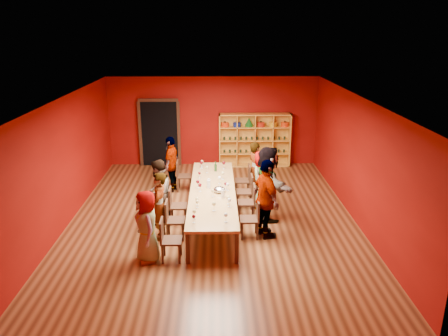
{
  "coord_description": "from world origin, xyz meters",
  "views": [
    {
      "loc": [
        0.08,
        -9.98,
        4.59
      ],
      "look_at": [
        0.29,
        0.51,
        1.15
      ],
      "focal_mm": 35.0,
      "sensor_mm": 36.0,
      "label": 1
    }
  ],
  "objects": [
    {
      "name": "chair_person_right_4",
      "position": [
        0.91,
        1.55,
        0.5
      ],
      "size": [
        0.42,
        0.42,
        0.89
      ],
      "color": "#321B10",
      "rests_on": "ground"
    },
    {
      "name": "person_right_2",
      "position": [
        1.35,
        -0.04,
        0.93
      ],
      "size": [
        0.98,
        1.8,
        1.86
      ],
      "primitive_type": "imported",
      "rotation": [
        0.0,
        0.0,
        1.87
      ],
      "color": "#131935",
      "rests_on": "ground"
    },
    {
      "name": "wine_glass_8",
      "position": [
        -0.37,
        -1.85,
        0.88
      ],
      "size": [
        0.07,
        0.07,
        0.18
      ],
      "color": "white",
      "rests_on": "tasting_table"
    },
    {
      "name": "wine_glass_19",
      "position": [
        0.31,
        1.68,
        0.91
      ],
      "size": [
        0.09,
        0.09,
        0.22
      ],
      "color": "white",
      "rests_on": "tasting_table"
    },
    {
      "name": "wine_glass_9",
      "position": [
        -0.36,
        0.16,
        0.9
      ],
      "size": [
        0.09,
        0.09,
        0.21
      ],
      "color": "white",
      "rests_on": "tasting_table"
    },
    {
      "name": "chair_person_right_3",
      "position": [
        0.91,
        0.68,
        0.5
      ],
      "size": [
        0.42,
        0.42,
        0.89
      ],
      "color": "#321B10",
      "rests_on": "ground"
    },
    {
      "name": "spittoon_bowl",
      "position": [
        0.17,
        -0.14,
        0.82
      ],
      "size": [
        0.29,
        0.29,
        0.16
      ],
      "primitive_type": "ellipsoid",
      "color": "#B1B3B8",
      "rests_on": "tasting_table"
    },
    {
      "name": "chair_person_left_4",
      "position": [
        -0.91,
        1.96,
        0.5
      ],
      "size": [
        0.42,
        0.42,
        0.89
      ],
      "color": "#321B10",
      "rests_on": "ground"
    },
    {
      "name": "chair_person_right_2",
      "position": [
        0.91,
        -0.04,
        0.5
      ],
      "size": [
        0.42,
        0.42,
        0.89
      ],
      "color": "#321B10",
      "rests_on": "ground"
    },
    {
      "name": "wine_glass_2",
      "position": [
        -0.35,
        0.89,
        0.88
      ],
      "size": [
        0.07,
        0.07,
        0.18
      ],
      "color": "white",
      "rests_on": "tasting_table"
    },
    {
      "name": "wine_glass_14",
      "position": [
        -0.31,
        1.85,
        0.9
      ],
      "size": [
        0.08,
        0.08,
        0.2
      ],
      "color": "white",
      "rests_on": "tasting_table"
    },
    {
      "name": "doorway",
      "position": [
        -1.8,
        4.43,
        1.12
      ],
      "size": [
        1.4,
        0.17,
        2.3
      ],
      "color": "black",
      "rests_on": "ground"
    },
    {
      "name": "chair_person_left_1",
      "position": [
        -0.91,
        -1.04,
        0.5
      ],
      "size": [
        0.42,
        0.42,
        0.89
      ],
      "color": "#321B10",
      "rests_on": "ground"
    },
    {
      "name": "wine_glass_6",
      "position": [
        0.38,
        -1.04,
        0.91
      ],
      "size": [
        0.09,
        0.09,
        0.21
      ],
      "color": "white",
      "rests_on": "tasting_table"
    },
    {
      "name": "carafe_b",
      "position": [
        0.24,
        -0.5,
        0.85
      ],
      "size": [
        0.11,
        0.11,
        0.23
      ],
      "color": "white",
      "rests_on": "tasting_table"
    },
    {
      "name": "room_shell",
      "position": [
        0.0,
        0.0,
        1.5
      ],
      "size": [
        7.1,
        9.1,
        3.04
      ],
      "color": "#542B16",
      "rests_on": "ground"
    },
    {
      "name": "wine_glass_13",
      "position": [
        0.04,
        -1.26,
        0.91
      ],
      "size": [
        0.09,
        0.09,
        0.22
      ],
      "color": "white",
      "rests_on": "tasting_table"
    },
    {
      "name": "chair_person_left_0",
      "position": [
        -0.91,
        -2.0,
        0.5
      ],
      "size": [
        0.42,
        0.42,
        0.89
      ],
      "color": "#321B10",
      "rests_on": "ground"
    },
    {
      "name": "chair_person_left_2",
      "position": [
        -0.91,
        -0.23,
        0.5
      ],
      "size": [
        0.42,
        0.42,
        0.89
      ],
      "color": "#321B10",
      "rests_on": "ground"
    },
    {
      "name": "person_left_1",
      "position": [
        -1.18,
        -1.04,
        0.78
      ],
      "size": [
        0.44,
        0.59,
        1.56
      ],
      "primitive_type": "imported",
      "rotation": [
        0.0,
        0.0,
        -1.62
      ],
      "color": "#4C4B50",
      "rests_on": "ground"
    },
    {
      "name": "shelving_unit",
      "position": [
        1.4,
        4.32,
        0.98
      ],
      "size": [
        2.4,
        0.4,
        1.8
      ],
      "color": "gold",
      "rests_on": "ground"
    },
    {
      "name": "wine_glass_18",
      "position": [
        -0.37,
        -1.63,
        0.89
      ],
      "size": [
        0.08,
        0.08,
        0.2
      ],
      "color": "white",
      "rests_on": "tasting_table"
    },
    {
      "name": "wine_glass_1",
      "position": [
        -0.16,
        1.33,
        0.89
      ],
      "size": [
        0.08,
        0.08,
        0.2
      ],
      "color": "white",
      "rests_on": "tasting_table"
    },
    {
      "name": "wine_glass_0",
      "position": [
        -0.32,
        1.72,
        0.91
      ],
      "size": [
        0.09,
        0.09,
        0.22
      ],
      "color": "white",
      "rests_on": "tasting_table"
    },
    {
      "name": "wine_glass_5",
      "position": [
        -0.3,
        -0.09,
        0.91
      ],
      "size": [
        0.09,
        0.09,
        0.21
      ],
      "color": "white",
      "rests_on": "tasting_table"
    },
    {
      "name": "person_right_3",
      "position": [
        1.27,
        0.68,
        0.77
      ],
      "size": [
        0.66,
        0.85,
        1.55
      ],
      "primitive_type": "imported",
      "rotation": [
        0.0,
        0.0,
        1.21
      ],
      "color": "#5986B8",
      "rests_on": "ground"
    },
    {
      "name": "tasting_table",
      "position": [
        0.0,
        0.0,
        0.7
      ],
      "size": [
        1.1,
        4.5,
        0.75
      ],
      "color": "#AA8047",
      "rests_on": "ground"
    },
    {
      "name": "wine_glass_10",
      "position": [
        0.32,
        0.04,
        0.89
      ],
      "size": [
        0.08,
        0.08,
        0.19
      ],
      "color": "white",
      "rests_on": "tasting_table"
    },
    {
      "name": "wine_glass_7",
      "position": [
        0.01,
        -0.42,
        0.88
      ],
      "size": [
        0.07,
        0.07,
        0.18
      ],
      "color": "white",
      "rests_on": "tasting_table"
    },
    {
      "name": "wine_glass_11",
      "position": [
        0.26,
        0.78,
        0.91
      ],
      "size": [
        0.09,
        0.09,
        0.22
      ],
      "color": "white",
      "rests_on": "tasting_table"
    },
    {
      "name": "person_left_2",
      "position": [
        -1.29,
        -0.23,
        0.8
      ],
      "size": [
        0.58,
        0.85,
        1.59
      ],
      "primitive_type": "imported",
      "rotation": [
        0.0,
        0.0,
        -1.79
      ],
      "color": "#527FA8",
      "rests_on": "ground"
    },
    {
      "name": "wine_glass_17",
      "position": [
        -0.34,
        -0.91,
        0.88
      ],
      "size": [
        0.07,
        0.07,
        0.18
      ],
      "color": "white",
      "rests_on": "tasting_table"
    },
    {
      "name": "carafe_a",
      "position": [
        -0.1,
        0.17,
        0.86
      ],
      "size": [
        0.12,
        0.12,
        0.24
      ],
      "color": "white",
      "rests_on": "tasting_table"
    },
    {
      "name": "wine_glass_12",
      "position": [
        0.17,
        0.44,
        0.9
      ],
      "size": [
        0.08,
        0.08,
        0.21
      ],
      "color": "white",
      "rests_on": "tasting_table"
    },
    {
      "name": "person_left_0",
      "position": [
        -1.31,
        -2.0,
        0.75
      ],
      "size": [
        0.64,
        0.83,
        1.5
      ],
      "primitive_type": "imported",
      "rotation": [
        0.0,
        0.0,
        -1.19
      ],
      "color": "white",
      "rests_on": "ground"
    },
    {
      "name": "person_right_4",
      "position": [
        1.18,
        1.55,
        0.77
      ],
      "size": [
        0.59,
        0.68,
        1.55
      ],
      "primitive_type": "imported",
      "rotation": [
        0.0,
        0.0,
        1.94
      ],
      "color": "#131B35",
      "rests_on": "ground"
    },
    {
      "name": "wine_glass_15",
      "position": [
        -0.33,
        -1.07,
        0.88
      ],
      "size": [
        0.07,
        0.07,
        0.18
      ],
      "color": "white",
      "rests_on": "tasting_table"
    },
    {
      "name": "chair_person_right_1",
      "position": [
        0.91,
        -1.02,
        0.5
      ],
      "size": [
        0.42,
        0.42,
        0.89
      ],
      "color": "#321B10",
      "rests_on": "ground"
    },
    {
      "name": "wine_bottle",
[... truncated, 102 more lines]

